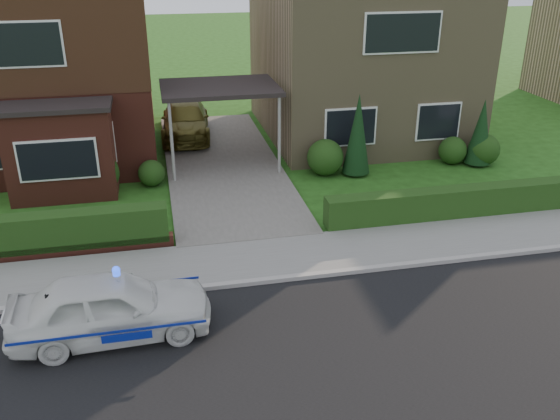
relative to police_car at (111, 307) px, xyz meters
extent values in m
plane|color=#204913|center=(3.28, -1.77, -0.65)|extent=(120.00, 120.00, 0.00)
cube|color=black|center=(3.28, -1.77, -0.65)|extent=(60.00, 6.00, 0.02)
cube|color=#9E9993|center=(3.28, 1.28, -0.59)|extent=(60.00, 0.16, 0.12)
cube|color=slate|center=(3.28, 2.33, -0.60)|extent=(60.00, 2.00, 0.10)
cube|color=#666059|center=(3.28, 9.23, -0.59)|extent=(3.80, 12.00, 0.12)
cube|color=maroon|center=(-2.52, 12.23, 2.25)|extent=(7.20, 8.00, 5.80)
cube|color=white|center=(-0.94, 8.21, 0.75)|extent=(1.60, 0.08, 1.30)
cube|color=white|center=(-2.52, 8.21, 3.75)|extent=(2.60, 0.08, 1.30)
cube|color=black|center=(-2.52, 12.23, 3.70)|extent=(7.26, 8.06, 2.90)
cube|color=maroon|center=(-1.66, 7.53, 0.70)|extent=(3.00, 1.40, 2.70)
cube|color=black|center=(-1.66, 7.53, 2.12)|extent=(3.20, 1.60, 0.14)
cube|color=#907D58|center=(9.08, 12.23, 2.25)|extent=(7.20, 8.00, 5.80)
cube|color=white|center=(7.50, 8.21, 0.75)|extent=(1.80, 0.08, 1.30)
cube|color=white|center=(10.66, 8.21, 0.75)|extent=(1.60, 0.08, 1.30)
cube|color=white|center=(9.08, 8.21, 3.75)|extent=(2.60, 0.08, 1.30)
cube|color=black|center=(3.28, 9.23, 2.05)|extent=(3.80, 3.00, 0.14)
cylinder|color=gray|center=(1.58, 7.83, 0.70)|extent=(0.10, 0.10, 2.70)
cylinder|color=gray|center=(4.98, 7.83, 0.70)|extent=(0.10, 0.10, 2.70)
cube|color=maroon|center=(-2.52, 3.53, -0.47)|extent=(7.70, 0.25, 0.36)
cube|color=black|center=(-2.52, 3.68, -0.65)|extent=(7.50, 0.55, 0.90)
cube|color=black|center=(9.08, 3.58, -0.65)|extent=(7.50, 0.55, 0.80)
sphere|color=black|center=(-0.72, 7.53, 0.01)|extent=(1.32, 1.32, 1.32)
sphere|color=black|center=(0.88, 7.83, -0.23)|extent=(0.84, 0.84, 0.84)
sphere|color=black|center=(6.48, 7.63, -0.05)|extent=(1.20, 1.20, 1.20)
sphere|color=black|center=(11.08, 7.73, -0.17)|extent=(0.96, 0.96, 0.96)
sphere|color=black|center=(12.08, 7.43, -0.11)|extent=(1.08, 1.08, 1.08)
cone|color=black|center=(7.48, 7.43, 0.65)|extent=(0.90, 0.90, 2.60)
cone|color=black|center=(11.88, 7.43, 0.45)|extent=(0.90, 0.90, 2.20)
imported|color=white|center=(0.00, 0.00, 0.00)|extent=(1.66, 3.85, 1.30)
sphere|color=#193FF2|center=(0.19, 0.00, 0.73)|extent=(0.17, 0.17, 0.17)
cube|color=navy|center=(0.00, -0.77, -0.05)|extent=(3.50, 0.02, 0.05)
cube|color=navy|center=(0.00, 0.77, -0.05)|extent=(3.50, 0.01, 0.05)
ellipsoid|color=black|center=(-1.06, -0.10, 0.26)|extent=(0.22, 0.17, 0.21)
sphere|color=white|center=(-1.05, -0.16, 0.25)|extent=(0.11, 0.11, 0.11)
sphere|color=black|center=(-1.04, -0.12, 0.40)|extent=(0.13, 0.13, 0.13)
cone|color=black|center=(-1.09, -0.11, 0.47)|extent=(0.04, 0.04, 0.05)
cone|color=black|center=(-1.00, -0.11, 0.47)|extent=(0.04, 0.04, 0.05)
imported|color=brown|center=(2.28, 12.55, 0.11)|extent=(2.06, 4.49, 1.27)
imported|color=gray|center=(-2.70, 4.23, -0.30)|extent=(0.39, 0.29, 0.70)
imported|color=gray|center=(-0.89, 4.52, -0.28)|extent=(0.50, 0.46, 0.74)
imported|color=gray|center=(0.14, 4.23, -0.26)|extent=(0.56, 0.56, 0.78)
camera|label=1|loc=(1.15, -10.02, 6.35)|focal=38.00mm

